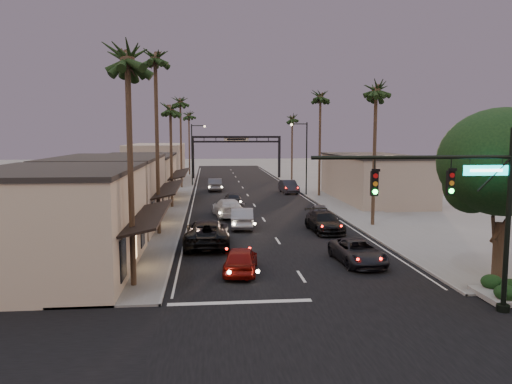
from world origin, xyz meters
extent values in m
plane|color=slate|center=(0.00, 40.00, 0.00)|extent=(200.00, 200.00, 0.00)
cube|color=black|center=(0.00, 45.00, 0.00)|extent=(14.00, 120.00, 0.02)
cube|color=black|center=(0.00, 0.00, 0.00)|extent=(80.00, 12.00, 0.02)
cube|color=slate|center=(-9.50, 52.00, 0.06)|extent=(5.00, 92.00, 0.12)
cube|color=slate|center=(9.50, 52.00, 0.06)|extent=(5.00, 92.00, 0.12)
cube|color=beige|center=(-13.00, 12.00, 2.75)|extent=(8.00, 12.00, 5.50)
cube|color=gray|center=(-13.00, 26.00, 2.75)|extent=(8.00, 14.00, 5.50)
cube|color=beige|center=(-13.00, 42.00, 2.50)|extent=(8.00, 16.00, 5.00)
cube|color=gray|center=(-13.00, 65.00, 3.00)|extent=(8.00, 20.00, 6.00)
cube|color=gray|center=(14.00, 40.00, 2.50)|extent=(8.00, 18.00, 5.00)
cylinder|color=black|center=(7.60, 4.00, 3.90)|extent=(0.22, 0.22, 7.80)
cylinder|color=black|center=(3.40, 4.00, 6.60)|extent=(8.40, 0.16, 0.16)
cube|color=black|center=(1.80, 4.00, 5.55)|extent=(0.28, 0.22, 1.00)
cube|color=black|center=(5.00, 4.00, 5.55)|extent=(0.28, 0.22, 1.00)
cube|color=#0DCCCF|center=(6.50, 4.00, 6.05)|extent=(1.90, 0.08, 0.42)
cylinder|color=#38281C|center=(9.40, 7.50, 1.60)|extent=(0.52, 0.52, 3.20)
ellipsoid|color=black|center=(9.40, 7.50, 6.20)|extent=(6.20, 6.20, 5.20)
sphere|color=black|center=(8.20, 8.10, 5.00)|extent=(2.80, 2.80, 2.80)
cube|color=gray|center=(8.60, 5.50, 0.00)|extent=(2.20, 2.60, 0.24)
cube|color=black|center=(-7.40, 70.00, 3.50)|extent=(0.40, 0.40, 7.00)
cube|color=black|center=(7.40, 70.00, 3.50)|extent=(0.40, 0.40, 7.00)
cube|color=black|center=(0.00, 70.00, 7.10)|extent=(15.20, 0.35, 0.35)
cube|color=black|center=(0.00, 70.00, 6.30)|extent=(15.20, 0.30, 0.30)
cube|color=beige|center=(0.00, 69.98, 6.70)|extent=(4.20, 0.12, 1.00)
cylinder|color=black|center=(7.20, 45.00, 4.50)|extent=(0.16, 0.16, 9.00)
cylinder|color=black|center=(6.20, 45.00, 8.80)|extent=(2.00, 0.12, 0.12)
sphere|color=#FFD899|center=(5.30, 45.00, 8.70)|extent=(0.30, 0.30, 0.30)
cylinder|color=black|center=(-7.20, 58.00, 4.50)|extent=(0.16, 0.16, 9.00)
cylinder|color=black|center=(-6.20, 58.00, 8.80)|extent=(2.00, 0.12, 0.12)
sphere|color=#FFD899|center=(-5.30, 58.00, 8.70)|extent=(0.30, 0.30, 0.30)
cylinder|color=#38281C|center=(-8.60, 9.00, 5.50)|extent=(0.28, 0.28, 11.00)
sphere|color=black|center=(-8.60, 9.00, 11.60)|extent=(3.20, 3.20, 3.20)
cylinder|color=#38281C|center=(-8.60, 22.00, 6.50)|extent=(0.28, 0.28, 13.00)
sphere|color=black|center=(-8.60, 22.00, 13.60)|extent=(3.20, 3.20, 3.20)
cylinder|color=#38281C|center=(-8.60, 36.00, 5.00)|extent=(0.28, 0.28, 10.00)
sphere|color=black|center=(-8.60, 36.00, 10.60)|extent=(3.20, 3.20, 3.20)
cylinder|color=#38281C|center=(-8.60, 55.00, 6.00)|extent=(0.28, 0.28, 12.00)
sphere|color=black|center=(-8.60, 55.00, 12.60)|extent=(3.20, 3.20, 3.20)
cylinder|color=#38281C|center=(8.60, 24.00, 5.50)|extent=(0.28, 0.28, 11.00)
sphere|color=black|center=(8.60, 24.00, 11.60)|extent=(3.20, 3.20, 3.20)
cylinder|color=#38281C|center=(8.60, 44.00, 6.00)|extent=(0.28, 0.28, 12.00)
sphere|color=black|center=(8.60, 44.00, 12.60)|extent=(3.20, 3.20, 3.20)
cylinder|color=#38281C|center=(8.60, 64.00, 5.00)|extent=(0.28, 0.28, 10.00)
sphere|color=black|center=(8.60, 64.00, 10.60)|extent=(3.20, 3.20, 3.20)
cylinder|color=#38281C|center=(-8.30, 78.00, 5.50)|extent=(0.28, 0.28, 11.00)
sphere|color=black|center=(-8.30, 78.00, 11.60)|extent=(3.20, 3.20, 3.20)
imported|color=maroon|center=(-3.16, 11.03, 0.74)|extent=(2.29, 4.54, 1.48)
imported|color=black|center=(-4.98, 17.87, 0.89)|extent=(3.11, 6.50, 1.79)
imported|color=gray|center=(-2.17, 24.33, 0.82)|extent=(2.05, 5.08, 1.64)
imported|color=silver|center=(-3.10, 29.83, 0.84)|extent=(3.07, 6.01, 1.67)
imported|color=black|center=(-2.26, 37.47, 0.70)|extent=(1.81, 4.17, 1.40)
imported|color=#454549|center=(-3.95, 51.23, 0.84)|extent=(1.91, 5.13, 1.68)
imported|color=black|center=(3.79, 12.38, 0.70)|extent=(2.66, 5.18, 1.40)
imported|color=black|center=(4.05, 21.95, 0.78)|extent=(2.46, 5.45, 1.55)
imported|color=#434347|center=(4.96, 27.45, 0.66)|extent=(2.03, 4.06, 1.33)
imported|color=black|center=(5.46, 47.81, 0.83)|extent=(2.11, 5.13, 1.65)
camera|label=1|loc=(-4.87, -15.45, 7.51)|focal=35.00mm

